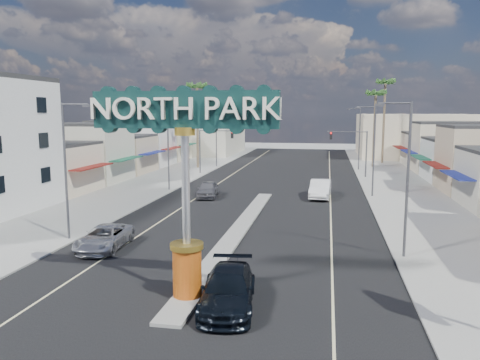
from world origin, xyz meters
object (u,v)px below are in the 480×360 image
at_px(traffic_signal_left, 213,143).
at_px(palm_right_far, 385,87).
at_px(car_parked_left, 208,189).
at_px(car_parked_right, 320,189).
at_px(streetlight_r_mid, 372,146).
at_px(palm_left_far, 197,91).
at_px(suv_left, 104,238).
at_px(streetlight_l_far, 217,134).
at_px(streetlight_l_mid, 170,144).
at_px(gateway_sign, 185,169).
at_px(streetlight_l_near, 67,164).
at_px(suv_right, 228,289).
at_px(streetlight_r_near, 405,172).
at_px(streetlight_r_far, 358,135).
at_px(palm_right_mid, 376,97).
at_px(traffic_signal_right, 352,145).

xyz_separation_m(traffic_signal_left, palm_right_far, (24.18, 18.01, 8.11)).
relative_size(car_parked_left, car_parked_right, 0.86).
xyz_separation_m(streetlight_r_mid, palm_left_far, (-23.43, 20.00, 6.43)).
xyz_separation_m(palm_right_far, suv_left, (-22.34, -53.43, -11.67)).
xyz_separation_m(streetlight_l_far, palm_left_far, (-2.57, -2.00, 6.43)).
xyz_separation_m(palm_right_far, car_parked_right, (-9.50, -33.32, -11.49)).
relative_size(streetlight_l_mid, suv_left, 1.75).
relative_size(gateway_sign, streetlight_l_near, 1.02).
relative_size(gateway_sign, streetlight_l_mid, 1.02).
bearing_deg(car_parked_left, car_parked_right, 2.48).
height_order(suv_right, car_parked_right, car_parked_right).
relative_size(traffic_signal_left, palm_left_far, 0.46).
distance_m(streetlight_l_near, palm_right_far, 58.35).
bearing_deg(palm_left_far, streetlight_r_near, -59.64).
relative_size(streetlight_r_near, suv_left, 1.75).
bearing_deg(traffic_signal_left, streetlight_l_far, 98.86).
bearing_deg(streetlight_l_mid, streetlight_r_near, -43.79).
relative_size(streetlight_r_far, palm_left_far, 0.69).
relative_size(palm_left_far, palm_right_far, 0.93).
bearing_deg(car_parked_right, streetlight_r_near, -72.51).
relative_size(palm_right_mid, suv_right, 2.19).
height_order(suv_left, car_parked_left, car_parked_left).
bearing_deg(gateway_sign, palm_right_far, 75.97).
bearing_deg(palm_left_far, suv_right, -72.83).
bearing_deg(streetlight_r_mid, traffic_signal_right, 95.10).
bearing_deg(car_parked_left, streetlight_l_far, 94.48).
relative_size(streetlight_r_near, car_parked_left, 1.93).
height_order(traffic_signal_right, streetlight_r_near, streetlight_r_near).
xyz_separation_m(palm_left_far, palm_right_mid, (26.00, 6.00, -0.90)).
distance_m(palm_left_far, palm_right_mid, 26.70).
distance_m(streetlight_l_far, palm_right_mid, 24.41).
relative_size(traffic_signal_right, car_parked_right, 1.10).
xyz_separation_m(streetlight_r_near, palm_right_mid, (2.57, 46.00, 5.54)).
xyz_separation_m(palm_right_mid, car_parked_left, (-18.50, -29.09, -9.81)).
bearing_deg(car_parked_right, traffic_signal_right, 79.17).
distance_m(suv_left, suv_right, 11.75).
distance_m(streetlight_r_near, palm_left_far, 46.80).
relative_size(streetlight_l_far, suv_left, 1.75).
relative_size(streetlight_l_mid, streetlight_r_near, 1.00).
xyz_separation_m(car_parked_left, car_parked_right, (11.00, 1.77, 0.10)).
bearing_deg(traffic_signal_right, palm_right_far, 72.10).
xyz_separation_m(suv_left, car_parked_right, (12.84, 20.11, 0.18)).
xyz_separation_m(streetlight_l_near, streetlight_r_far, (20.87, 42.00, 0.00)).
bearing_deg(streetlight_r_far, palm_right_mid, 57.31).
distance_m(streetlight_l_mid, suv_right, 31.43).
height_order(streetlight_r_far, car_parked_right, streetlight_r_far).
xyz_separation_m(traffic_signal_left, palm_left_far, (-3.82, 6.01, 7.22)).
xyz_separation_m(traffic_signal_right, palm_left_far, (-22.18, 6.01, 7.22)).
bearing_deg(gateway_sign, streetlight_r_mid, 69.58).
xyz_separation_m(streetlight_r_mid, car_parked_left, (-15.93, -3.09, -4.27)).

